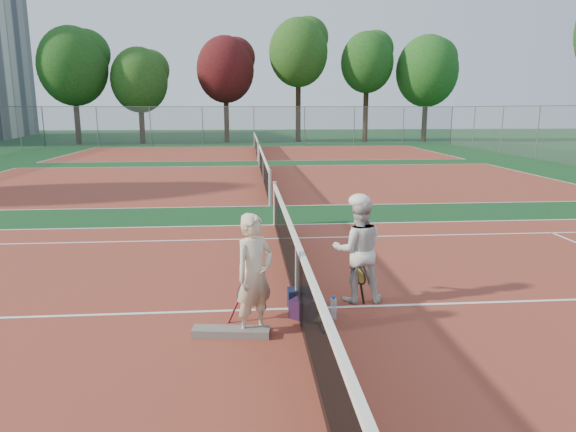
{
  "coord_description": "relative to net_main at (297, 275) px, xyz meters",
  "views": [
    {
      "loc": [
        -0.71,
        -6.97,
        2.85
      ],
      "look_at": [
        0.0,
        1.56,
        1.05
      ],
      "focal_mm": 32.0,
      "sensor_mm": 36.0,
      "label": 1
    }
  ],
  "objects": [
    {
      "name": "ground",
      "position": [
        0.0,
        0.0,
        -0.51
      ],
      "size": [
        130.0,
        130.0,
        0.0
      ],
      "primitive_type": "plane",
      "color": "#0F3A19",
      "rests_on": "ground"
    },
    {
      "name": "court_main",
      "position": [
        0.0,
        0.0,
        -0.51
      ],
      "size": [
        23.77,
        10.97,
        0.01
      ],
      "primitive_type": "cube",
      "color": "maroon",
      "rests_on": "ground"
    },
    {
      "name": "court_far_a",
      "position": [
        0.0,
        13.5,
        -0.51
      ],
      "size": [
        23.77,
        10.97,
        0.01
      ],
      "primitive_type": "cube",
      "color": "maroon",
      "rests_on": "ground"
    },
    {
      "name": "court_far_b",
      "position": [
        0.0,
        27.0,
        -0.51
      ],
      "size": [
        23.77,
        10.97,
        0.01
      ],
      "primitive_type": "cube",
      "color": "maroon",
      "rests_on": "ground"
    },
    {
      "name": "net_main",
      "position": [
        0.0,
        0.0,
        0.0
      ],
      "size": [
        0.1,
        10.98,
        1.02
      ],
      "primitive_type": null,
      "color": "black",
      "rests_on": "ground"
    },
    {
      "name": "net_far_a",
      "position": [
        0.0,
        13.5,
        0.0
      ],
      "size": [
        0.1,
        10.98,
        1.02
      ],
      "primitive_type": null,
      "color": "black",
      "rests_on": "ground"
    },
    {
      "name": "net_far_b",
      "position": [
        0.0,
        27.0,
        0.0
      ],
      "size": [
        0.1,
        10.98,
        1.02
      ],
      "primitive_type": null,
      "color": "black",
      "rests_on": "ground"
    },
    {
      "name": "fence_back",
      "position": [
        0.0,
        34.0,
        0.99
      ],
      "size": [
        32.0,
        0.06,
        3.0
      ],
      "primitive_type": null,
      "color": "slate",
      "rests_on": "ground"
    },
    {
      "name": "player_a",
      "position": [
        -0.62,
        -0.78,
        0.28
      ],
      "size": [
        0.68,
        0.66,
        1.58
      ],
      "primitive_type": "imported",
      "rotation": [
        0.0,
        0.0,
        0.7
      ],
      "color": "beige",
      "rests_on": "ground"
    },
    {
      "name": "player_b",
      "position": [
        0.94,
        0.26,
        0.28
      ],
      "size": [
        0.79,
        0.63,
        1.57
      ],
      "primitive_type": "imported",
      "rotation": [
        0.0,
        0.0,
        3.09
      ],
      "color": "silver",
      "rests_on": "ground"
    },
    {
      "name": "racket_red",
      "position": [
        -0.78,
        -0.33,
        -0.24
      ],
      "size": [
        0.4,
        0.38,
        0.54
      ],
      "primitive_type": null,
      "rotation": [
        0.0,
        0.0,
        0.47
      ],
      "color": "maroon",
      "rests_on": "ground"
    },
    {
      "name": "racket_black_held",
      "position": [
        0.92,
        0.05,
        -0.22
      ],
      "size": [
        0.29,
        0.32,
        0.59
      ],
      "primitive_type": null,
      "rotation": [
        0.0,
        0.0,
        3.73
      ],
      "color": "black",
      "rests_on": "ground"
    },
    {
      "name": "racket_spare",
      "position": [
        0.23,
        -0.42,
        -0.49
      ],
      "size": [
        0.31,
        0.62,
        0.03
      ],
      "primitive_type": null,
      "rotation": [
        0.0,
        0.0,
        1.64
      ],
      "color": "black",
      "rests_on": "ground"
    },
    {
      "name": "sports_bag_navy",
      "position": [
        0.05,
        0.04,
        -0.37
      ],
      "size": [
        0.37,
        0.25,
        0.29
      ],
      "primitive_type": "cube",
      "rotation": [
        0.0,
        0.0,
        0.02
      ],
      "color": "black",
      "rests_on": "ground"
    },
    {
      "name": "sports_bag_purple",
      "position": [
        0.05,
        -0.36,
        -0.38
      ],
      "size": [
        0.4,
        0.38,
        0.27
      ],
      "primitive_type": "cube",
      "rotation": [
        0.0,
        0.0,
        -0.67
      ],
      "color": "black",
      "rests_on": "ground"
    },
    {
      "name": "net_cover_canvas",
      "position": [
        -0.93,
        -0.83,
        -0.46
      ],
      "size": [
        1.01,
        0.36,
        0.1
      ],
      "primitive_type": "cube",
      "rotation": [
        0.0,
        0.0,
        -0.13
      ],
      "color": "#64605B",
      "rests_on": "ground"
    },
    {
      "name": "water_bottle",
      "position": [
        0.46,
        -0.43,
        -0.36
      ],
      "size": [
        0.09,
        0.09,
        0.3
      ],
      "primitive_type": "cylinder",
      "color": "#C9EAFF",
      "rests_on": "ground"
    },
    {
      "name": "tree_back_0",
      "position": [
        -14.32,
        36.77,
        5.63
      ],
      "size": [
        5.42,
        5.42,
        9.27
      ],
      "color": "#382314",
      "rests_on": "ground"
    },
    {
      "name": "tree_back_1",
      "position": [
        -9.25,
        37.17,
        4.6
      ],
      "size": [
        4.59,
        4.59,
        7.77
      ],
      "color": "#382314",
      "rests_on": "ground"
    },
    {
      "name": "tree_back_maroon",
      "position": [
        -2.27,
        38.14,
        5.54
      ],
      "size": [
        4.82,
        4.82,
        8.84
      ],
      "color": "#382314",
      "rests_on": "ground"
    },
    {
      "name": "tree_back_3",
      "position": [
        3.9,
        37.96,
        6.93
      ],
      "size": [
        4.97,
        4.97,
        10.33
      ],
      "color": "#382314",
      "rests_on": "ground"
    },
    {
      "name": "tree_back_4",
      "position": [
        9.74,
        37.61,
        6.14
      ],
      "size": [
        4.46,
        4.46,
        9.25
      ],
      "color": "#382314",
      "rests_on": "ground"
    },
    {
      "name": "tree_back_5",
      "position": [
        14.94,
        37.4,
        5.46
      ],
      "size": [
        5.26,
        5.26,
        9.02
      ],
      "color": "#382314",
      "rests_on": "ground"
    }
  ]
}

